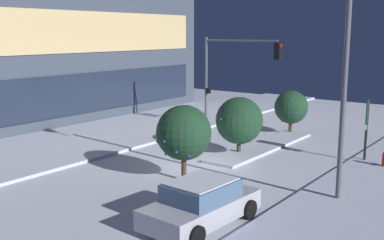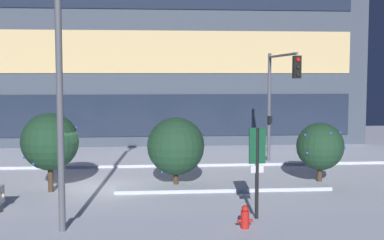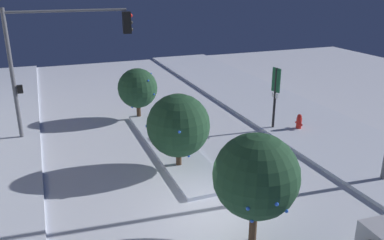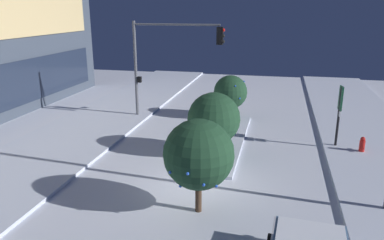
{
  "view_description": "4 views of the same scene",
  "coord_description": "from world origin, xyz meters",
  "px_view_note": "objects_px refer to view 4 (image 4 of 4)",
  "views": [
    {
      "loc": [
        -16.92,
        -12.32,
        6.23
      ],
      "look_at": [
        0.93,
        1.02,
        2.11
      ],
      "focal_mm": 44.32,
      "sensor_mm": 36.0,
      "label": 1
    },
    {
      "loc": [
        2.37,
        -22.75,
        4.83
      ],
      "look_at": [
        4.35,
        -0.22,
        2.91
      ],
      "focal_mm": 50.72,
      "sensor_mm": 36.0,
      "label": 2
    },
    {
      "loc": [
        -9.67,
        4.61,
        7.01
      ],
      "look_at": [
        3.15,
        -0.31,
        2.13
      ],
      "focal_mm": 36.89,
      "sensor_mm": 36.0,
      "label": 3
    },
    {
      "loc": [
        -12.7,
        -2.75,
        6.67
      ],
      "look_at": [
        2.21,
        0.73,
        2.1
      ],
      "focal_mm": 35.22,
      "sensor_mm": 36.0,
      "label": 4
    }
  ],
  "objects_px": {
    "street_lamp_arched": "(384,50)",
    "fire_hydrant": "(362,146)",
    "decorated_tree_right_of_median": "(214,119)",
    "traffic_light_corner_far_right": "(170,52)",
    "parking_info_sign": "(339,109)",
    "decorated_tree_median": "(230,92)",
    "decorated_tree_left_of_median": "(199,155)"
  },
  "relations": [
    {
      "from": "parking_info_sign",
      "to": "decorated_tree_median",
      "type": "relative_size",
      "value": 1.14
    },
    {
      "from": "decorated_tree_right_of_median",
      "to": "fire_hydrant",
      "type": "bearing_deg",
      "value": -75.97
    },
    {
      "from": "traffic_light_corner_far_right",
      "to": "decorated_tree_median",
      "type": "bearing_deg",
      "value": 14.54
    },
    {
      "from": "parking_info_sign",
      "to": "decorated_tree_median",
      "type": "xyz_separation_m",
      "value": [
        4.02,
        5.81,
        -0.31
      ]
    },
    {
      "from": "decorated_tree_median",
      "to": "traffic_light_corner_far_right",
      "type": "bearing_deg",
      "value": 104.54
    },
    {
      "from": "decorated_tree_right_of_median",
      "to": "parking_info_sign",
      "type": "bearing_deg",
      "value": -68.19
    },
    {
      "from": "decorated_tree_median",
      "to": "decorated_tree_left_of_median",
      "type": "relative_size",
      "value": 0.84
    },
    {
      "from": "traffic_light_corner_far_right",
      "to": "decorated_tree_right_of_median",
      "type": "height_order",
      "value": "traffic_light_corner_far_right"
    },
    {
      "from": "street_lamp_arched",
      "to": "decorated_tree_right_of_median",
      "type": "height_order",
      "value": "street_lamp_arched"
    },
    {
      "from": "traffic_light_corner_far_right",
      "to": "decorated_tree_median",
      "type": "relative_size",
      "value": 2.18
    },
    {
      "from": "decorated_tree_left_of_median",
      "to": "parking_info_sign",
      "type": "bearing_deg",
      "value": -35.5
    },
    {
      "from": "fire_hydrant",
      "to": "parking_info_sign",
      "type": "relative_size",
      "value": 0.28
    },
    {
      "from": "fire_hydrant",
      "to": "decorated_tree_median",
      "type": "relative_size",
      "value": 0.32
    },
    {
      "from": "street_lamp_arched",
      "to": "fire_hydrant",
      "type": "distance_m",
      "value": 7.45
    },
    {
      "from": "parking_info_sign",
      "to": "decorated_tree_right_of_median",
      "type": "xyz_separation_m",
      "value": [
        -2.3,
        5.74,
        -0.21
      ]
    },
    {
      "from": "decorated_tree_median",
      "to": "decorated_tree_right_of_median",
      "type": "distance_m",
      "value": 6.32
    },
    {
      "from": "parking_info_sign",
      "to": "decorated_tree_left_of_median",
      "type": "relative_size",
      "value": 0.95
    },
    {
      "from": "parking_info_sign",
      "to": "decorated_tree_right_of_median",
      "type": "relative_size",
      "value": 1.04
    },
    {
      "from": "decorated_tree_median",
      "to": "decorated_tree_right_of_median",
      "type": "bearing_deg",
      "value": -179.38
    },
    {
      "from": "decorated_tree_left_of_median",
      "to": "traffic_light_corner_far_right",
      "type": "bearing_deg",
      "value": 21.09
    },
    {
      "from": "decorated_tree_left_of_median",
      "to": "decorated_tree_right_of_median",
      "type": "distance_m",
      "value": 5.21
    },
    {
      "from": "parking_info_sign",
      "to": "decorated_tree_right_of_median",
      "type": "bearing_deg",
      "value": 14.7
    },
    {
      "from": "fire_hydrant",
      "to": "decorated_tree_right_of_median",
      "type": "height_order",
      "value": "decorated_tree_right_of_median"
    },
    {
      "from": "decorated_tree_median",
      "to": "street_lamp_arched",
      "type": "bearing_deg",
      "value": -149.37
    },
    {
      "from": "street_lamp_arched",
      "to": "fire_hydrant",
      "type": "height_order",
      "value": "street_lamp_arched"
    },
    {
      "from": "traffic_light_corner_far_right",
      "to": "parking_info_sign",
      "type": "relative_size",
      "value": 1.91
    },
    {
      "from": "street_lamp_arched",
      "to": "decorated_tree_right_of_median",
      "type": "distance_m",
      "value": 7.86
    },
    {
      "from": "parking_info_sign",
      "to": "decorated_tree_left_of_median",
      "type": "distance_m",
      "value": 9.18
    },
    {
      "from": "fire_hydrant",
      "to": "decorated_tree_median",
      "type": "xyz_separation_m",
      "value": [
        4.61,
        6.9,
        1.26
      ]
    },
    {
      "from": "fire_hydrant",
      "to": "decorated_tree_left_of_median",
      "type": "xyz_separation_m",
      "value": [
        -6.89,
        6.43,
        1.66
      ]
    },
    {
      "from": "decorated_tree_left_of_median",
      "to": "decorated_tree_right_of_median",
      "type": "bearing_deg",
      "value": 4.45
    },
    {
      "from": "traffic_light_corner_far_right",
      "to": "decorated_tree_right_of_median",
      "type": "relative_size",
      "value": 1.98
    }
  ]
}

